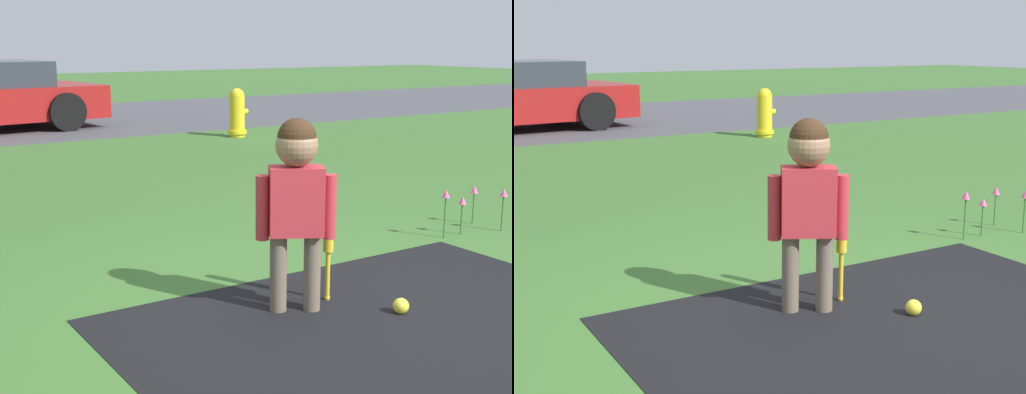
% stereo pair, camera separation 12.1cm
% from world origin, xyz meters
% --- Properties ---
extents(ground_plane, '(60.00, 60.00, 0.00)m').
position_xyz_m(ground_plane, '(0.00, 0.00, 0.00)').
color(ground_plane, '#3D6B2D').
extents(child, '(0.39, 0.28, 1.07)m').
position_xyz_m(child, '(-0.17, 0.47, 0.70)').
color(child, '#6B5B4C').
rests_on(child, ground).
extents(baseball_bat, '(0.06, 0.06, 0.68)m').
position_xyz_m(baseball_bat, '(0.08, 0.50, 0.44)').
color(baseball_bat, yellow).
rests_on(baseball_bat, ground).
extents(sports_ball, '(0.09, 0.09, 0.09)m').
position_xyz_m(sports_ball, '(0.29, 0.12, 0.04)').
color(sports_ball, yellow).
rests_on(sports_ball, ground).
extents(fire_hydrant, '(0.33, 0.29, 0.75)m').
position_xyz_m(fire_hydrant, '(3.35, 6.91, 0.37)').
color(fire_hydrant, yellow).
rests_on(fire_hydrant, ground).
extents(flower_bed, '(0.60, 0.34, 0.37)m').
position_xyz_m(flower_bed, '(1.96, 1.09, 0.28)').
color(flower_bed, '#38702D').
rests_on(flower_bed, ground).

